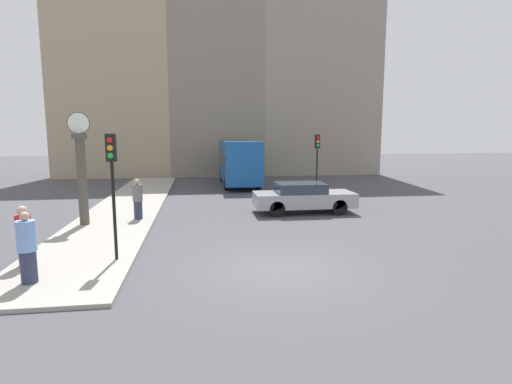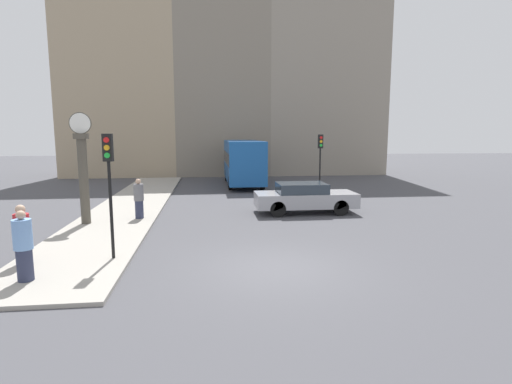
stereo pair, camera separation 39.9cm
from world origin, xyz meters
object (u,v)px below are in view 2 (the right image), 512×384
Objects in this scene: pedestrian_grey_jacket at (139,199)px; bus_distant at (243,160)px; sedan_car at (305,197)px; street_clock at (83,171)px; traffic_light_far at (320,153)px; pedestrian_red_top at (22,235)px; pedestrian_blue_stripe at (23,247)px; traffic_light_near at (109,170)px.

bus_distant is at bearing 64.72° from pedestrian_grey_jacket.
street_clock reaches higher than sedan_car.
bus_distant is 14.14m from street_clock.
traffic_light_far is 2.20× the size of pedestrian_red_top.
bus_distant is 18.67m from pedestrian_red_top.
street_clock is (-9.25, -1.58, 1.46)m from sedan_car.
street_clock is 2.59× the size of pedestrian_grey_jacket.
pedestrian_blue_stripe is 7.25m from pedestrian_grey_jacket.
street_clock is (-11.03, -5.40, -0.40)m from traffic_light_far.
bus_distant is at bearing 119.06° from traffic_light_far.
street_clock reaches higher than pedestrian_red_top.
pedestrian_grey_jacket is (-5.36, -11.36, -0.85)m from bus_distant.
pedestrian_blue_stripe is at bearing -65.72° from pedestrian_red_top.
traffic_light_near is at bearing 5.14° from pedestrian_red_top.
street_clock is at bearing -121.13° from bus_distant.
traffic_light_far is at bearing 42.77° from pedestrian_red_top.
traffic_light_near is at bearing -138.29° from sedan_car.
bus_distant is 17.67m from traffic_light_near.
sedan_car is 11.86m from pedestrian_blue_stripe.
traffic_light_far is (1.79, 3.82, 1.86)m from sedan_car.
sedan_car is at bearing -115.05° from traffic_light_far.
pedestrian_red_top is at bearing 114.28° from pedestrian_blue_stripe.
traffic_light_far is at bearing 47.94° from pedestrian_blue_stripe.
street_clock is at bearing 87.85° from pedestrian_red_top.
pedestrian_red_top is at bearing -110.43° from pedestrian_grey_jacket.
traffic_light_far is 15.38m from pedestrian_red_top.
sedan_car is 2.75× the size of pedestrian_grey_jacket.
traffic_light_near reaches higher than pedestrian_red_top.
pedestrian_grey_jacket is (1.94, 0.74, -1.25)m from street_clock.
sedan_car is 2.67× the size of pedestrian_blue_stripe.
street_clock is 2.43m from pedestrian_grey_jacket.
bus_distant is 4.94× the size of pedestrian_red_top.
pedestrian_blue_stripe is at bearing -138.04° from sedan_car.
traffic_light_far is at bearing 26.08° from street_clock.
pedestrian_red_top is (-7.50, -17.08, -0.87)m from bus_distant.
traffic_light_near is (-5.18, -16.87, 0.86)m from bus_distant.
bus_distant is at bearing 100.44° from sedan_car.
traffic_light_far is 15.91m from pedestrian_blue_stripe.
sedan_car is 4.61m from traffic_light_far.
sedan_car is 0.57× the size of bus_distant.
bus_distant is 19.71m from pedestrian_blue_stripe.
traffic_light_near is (-7.12, -6.35, 1.92)m from sedan_car.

